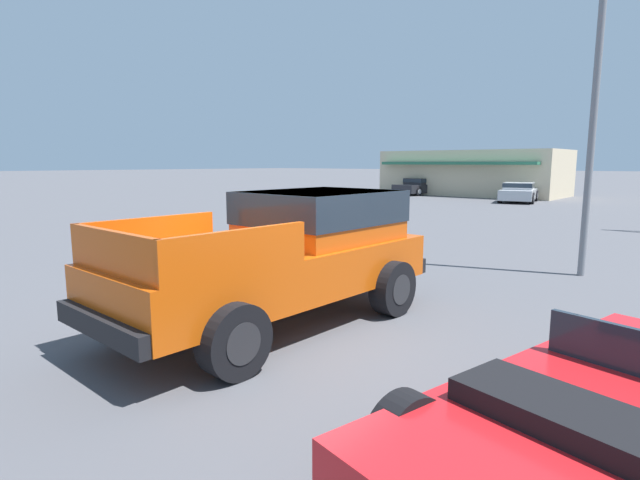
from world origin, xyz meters
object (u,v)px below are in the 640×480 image
parked_car_dark (420,186)px  street_lamp_post (603,1)px  red_convertible_car (609,420)px  parked_car_silver (518,192)px  orange_pickup_truck (292,249)px

parked_car_dark → street_lamp_post: size_ratio=0.50×
red_convertible_car → parked_car_silver: parked_car_silver is taller
orange_pickup_truck → parked_car_dark: size_ratio=1.14×
orange_pickup_truck → red_convertible_car: 4.59m
parked_car_dark → street_lamp_post: bearing=-44.9°
parked_car_dark → red_convertible_car: bearing=-49.6°
parked_car_dark → street_lamp_post: (15.96, -21.68, 4.78)m
orange_pickup_truck → red_convertible_car: bearing=-13.3°
red_convertible_car → street_lamp_post: (-1.85, 7.18, 4.99)m
orange_pickup_truck → parked_car_silver: bearing=103.3°
orange_pickup_truck → red_convertible_car: orange_pickup_truck is taller
orange_pickup_truck → parked_car_silver: orange_pickup_truck is taller
orange_pickup_truck → parked_car_dark: orange_pickup_truck is taller
red_convertible_car → street_lamp_post: 8.94m
parked_car_silver → street_lamp_post: street_lamp_post is taller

